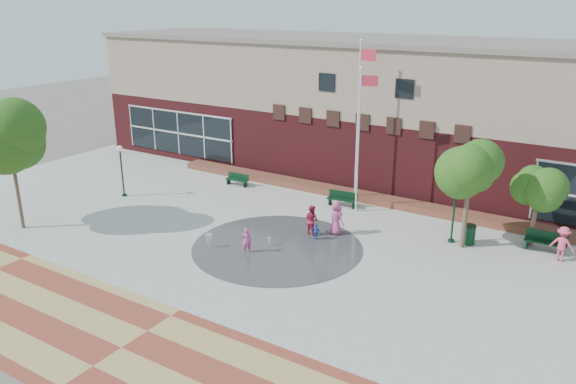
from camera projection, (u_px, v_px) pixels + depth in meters
The scene contains 24 objects.
ground at pixel (241, 271), 25.26m from camera, with size 120.00×120.00×0.00m, color #666056.
plaza_concrete at pixel (288, 240), 28.47m from camera, with size 46.00×18.00×0.01m, color #A8A8A0.
paver_band at pixel (122, 348), 19.65m from camera, with size 46.00×6.00×0.01m, color brown.
splash_pad at pixel (277, 247), 27.66m from camera, with size 8.40×8.40×0.01m, color #383A3D.
library_building at pixel (394, 109), 37.77m from camera, with size 44.40×10.40×9.20m.
flower_bed at pixel (353, 198), 34.56m from camera, with size 26.00×1.20×0.40m, color maroon.
flagpole_left at pixel (359, 115), 32.14m from camera, with size 1.10×0.31×9.54m.
flagpole_right at pixel (360, 133), 30.90m from camera, with size 1.01×0.26×8.25m.
lamp_left at pixel (121, 165), 34.27m from camera, with size 0.34×0.34×3.23m.
lamp_right at pixel (455, 204), 27.61m from camera, with size 0.35×0.35×3.30m.
bench_left at pixel (237, 182), 36.82m from camera, with size 1.61×0.50×0.80m.
bench_mid at pixel (342, 202), 33.07m from camera, with size 1.82×0.68×0.89m.
bench_right at pixel (545, 245), 27.14m from camera, with size 1.92×0.56×0.96m.
trash_can at pixel (469, 234), 27.88m from camera, with size 0.62×0.62×1.02m.
tree_big_left at pixel (9, 140), 28.46m from camera, with size 4.22×4.22×6.75m.
tree_mid at pixel (470, 170), 26.39m from camera, with size 3.24×3.24×5.46m.
tree_small_right at pixel (539, 185), 26.89m from camera, with size 2.52×2.52×4.31m.
water_jet_a at pixel (209, 248), 27.59m from camera, with size 0.36×0.36×0.70m, color white.
water_jet_b at pixel (269, 246), 27.77m from camera, with size 0.19×0.19×0.42m, color white.
child_splash at pixel (247, 240), 26.89m from camera, with size 0.47×0.31×1.28m, color #D94C92.
adult_red at pixel (312, 220), 28.92m from camera, with size 0.79×0.61×1.62m, color #AE213E.
adult_pink at pixel (336, 218), 28.94m from camera, with size 0.89×0.58×1.81m, color #C04983.
child_blue at pixel (316, 232), 28.37m from camera, with size 0.54×0.22×0.92m, color blue.
person_bench at pixel (562, 244), 25.97m from camera, with size 1.10×0.63×1.70m, color #E64A6F.
Camera 1 is at (13.88, -18.15, 11.54)m, focal length 35.00 mm.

